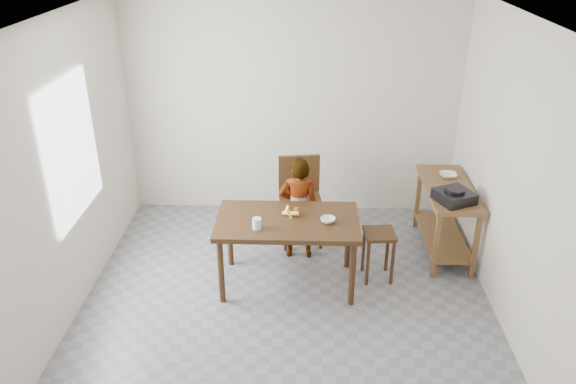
{
  "coord_description": "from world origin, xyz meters",
  "views": [
    {
      "loc": [
        0.17,
        -4.51,
        3.41
      ],
      "look_at": [
        0.0,
        0.4,
        1.0
      ],
      "focal_mm": 35.0,
      "sensor_mm": 36.0,
      "label": 1
    }
  ],
  "objects_px": {
    "prep_counter": "(445,219)",
    "stool": "(378,255)",
    "child": "(299,208)",
    "dining_table": "(288,252)",
    "dining_chair": "(301,203)"
  },
  "relations": [
    {
      "from": "prep_counter",
      "to": "stool",
      "type": "distance_m",
      "value": 0.98
    },
    {
      "from": "child",
      "to": "prep_counter",
      "type": "bearing_deg",
      "value": -175.63
    },
    {
      "from": "dining_table",
      "to": "child",
      "type": "relative_size",
      "value": 1.19
    },
    {
      "from": "prep_counter",
      "to": "dining_table",
      "type": "bearing_deg",
      "value": -157.85
    },
    {
      "from": "child",
      "to": "dining_chair",
      "type": "bearing_deg",
      "value": -95.72
    },
    {
      "from": "dining_table",
      "to": "dining_chair",
      "type": "distance_m",
      "value": 0.88
    },
    {
      "from": "dining_chair",
      "to": "stool",
      "type": "distance_m",
      "value": 1.11
    },
    {
      "from": "dining_chair",
      "to": "stool",
      "type": "height_order",
      "value": "dining_chair"
    },
    {
      "from": "prep_counter",
      "to": "dining_chair",
      "type": "relative_size",
      "value": 1.22
    },
    {
      "from": "dining_table",
      "to": "prep_counter",
      "type": "bearing_deg",
      "value": 22.15
    },
    {
      "from": "dining_table",
      "to": "stool",
      "type": "height_order",
      "value": "dining_table"
    },
    {
      "from": "prep_counter",
      "to": "stool",
      "type": "height_order",
      "value": "prep_counter"
    },
    {
      "from": "dining_table",
      "to": "dining_chair",
      "type": "xyz_separation_m",
      "value": [
        0.12,
        0.86,
        0.12
      ]
    },
    {
      "from": "dining_table",
      "to": "dining_chair",
      "type": "bearing_deg",
      "value": 81.81
    },
    {
      "from": "dining_table",
      "to": "prep_counter",
      "type": "height_order",
      "value": "prep_counter"
    }
  ]
}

